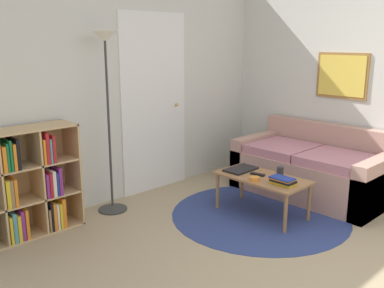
{
  "coord_description": "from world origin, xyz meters",
  "views": [
    {
      "loc": [
        -2.71,
        -1.23,
        1.76
      ],
      "look_at": [
        -0.11,
        1.47,
        0.85
      ],
      "focal_mm": 40.0,
      "sensor_mm": 36.0,
      "label": 1
    }
  ],
  "objects_px": {
    "bookshelf": "(15,188)",
    "laptop": "(241,169)",
    "couch": "(314,169)",
    "bowl": "(255,179)",
    "floor_lamp": "(107,75)",
    "cup": "(280,171)",
    "coffee_table": "(262,181)"
  },
  "relations": [
    {
      "from": "bookshelf",
      "to": "laptop",
      "type": "xyz_separation_m",
      "value": [
        2.04,
        -0.92,
        -0.06
      ]
    },
    {
      "from": "bookshelf",
      "to": "couch",
      "type": "bearing_deg",
      "value": -22.76
    },
    {
      "from": "bookshelf",
      "to": "bowl",
      "type": "distance_m",
      "value": 2.24
    },
    {
      "from": "bookshelf",
      "to": "bowl",
      "type": "xyz_separation_m",
      "value": [
        1.86,
        -1.25,
        -0.04
      ]
    },
    {
      "from": "laptop",
      "to": "floor_lamp",
      "type": "bearing_deg",
      "value": 140.86
    },
    {
      "from": "bowl",
      "to": "floor_lamp",
      "type": "bearing_deg",
      "value": 126.45
    },
    {
      "from": "floor_lamp",
      "to": "cup",
      "type": "xyz_separation_m",
      "value": [
        1.24,
        -1.25,
        -0.97
      ]
    },
    {
      "from": "coffee_table",
      "to": "cup",
      "type": "distance_m",
      "value": 0.22
    },
    {
      "from": "floor_lamp",
      "to": "laptop",
      "type": "relative_size",
      "value": 5.12
    },
    {
      "from": "floor_lamp",
      "to": "coffee_table",
      "type": "relative_size",
      "value": 1.97
    },
    {
      "from": "bookshelf",
      "to": "laptop",
      "type": "relative_size",
      "value": 3.06
    },
    {
      "from": "laptop",
      "to": "bowl",
      "type": "bearing_deg",
      "value": -118.93
    },
    {
      "from": "couch",
      "to": "bowl",
      "type": "relative_size",
      "value": 16.97
    },
    {
      "from": "couch",
      "to": "coffee_table",
      "type": "distance_m",
      "value": 0.95
    },
    {
      "from": "cup",
      "to": "coffee_table",
      "type": "bearing_deg",
      "value": 154.52
    },
    {
      "from": "bowl",
      "to": "cup",
      "type": "relative_size",
      "value": 1.26
    },
    {
      "from": "laptop",
      "to": "cup",
      "type": "xyz_separation_m",
      "value": [
        0.17,
        -0.39,
        0.03
      ]
    },
    {
      "from": "laptop",
      "to": "cup",
      "type": "relative_size",
      "value": 4.55
    },
    {
      "from": "bookshelf",
      "to": "couch",
      "type": "height_order",
      "value": "bookshelf"
    },
    {
      "from": "bowl",
      "to": "laptop",
      "type": "bearing_deg",
      "value": 61.07
    },
    {
      "from": "bowl",
      "to": "cup",
      "type": "bearing_deg",
      "value": -9.09
    },
    {
      "from": "bookshelf",
      "to": "laptop",
      "type": "bearing_deg",
      "value": -24.3
    },
    {
      "from": "bookshelf",
      "to": "coffee_table",
      "type": "xyz_separation_m",
      "value": [
        2.03,
        -1.22,
        -0.11
      ]
    },
    {
      "from": "laptop",
      "to": "cup",
      "type": "bearing_deg",
      "value": -66.21
    },
    {
      "from": "coffee_table",
      "to": "bookshelf",
      "type": "bearing_deg",
      "value": 148.97
    },
    {
      "from": "coffee_table",
      "to": "laptop",
      "type": "relative_size",
      "value": 2.6
    },
    {
      "from": "floor_lamp",
      "to": "couch",
      "type": "height_order",
      "value": "floor_lamp"
    },
    {
      "from": "floor_lamp",
      "to": "cup",
      "type": "height_order",
      "value": "floor_lamp"
    },
    {
      "from": "laptop",
      "to": "cup",
      "type": "height_order",
      "value": "cup"
    },
    {
      "from": "coffee_table",
      "to": "cup",
      "type": "xyz_separation_m",
      "value": [
        0.18,
        -0.09,
        0.08
      ]
    },
    {
      "from": "coffee_table",
      "to": "laptop",
      "type": "xyz_separation_m",
      "value": [
        0.01,
        0.3,
        0.05
      ]
    },
    {
      "from": "bookshelf",
      "to": "floor_lamp",
      "type": "relative_size",
      "value": 0.6
    }
  ]
}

